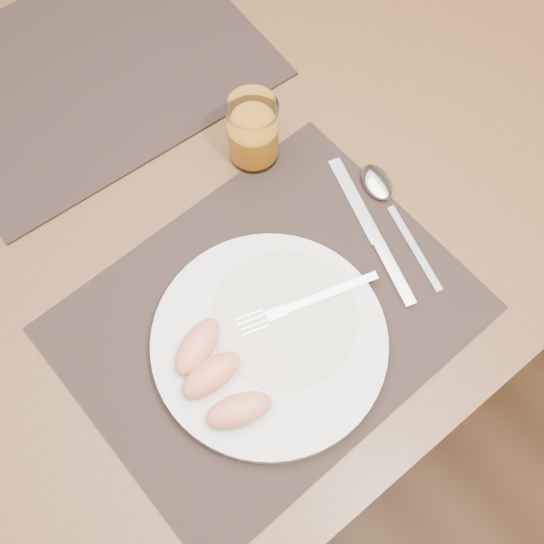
{
  "coord_description": "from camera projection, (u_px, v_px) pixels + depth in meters",
  "views": [
    {
      "loc": [
        -0.19,
        -0.44,
        1.51
      ],
      "look_at": [
        0.01,
        -0.18,
        0.77
      ],
      "focal_mm": 45.0,
      "sensor_mm": 36.0,
      "label": 1
    }
  ],
  "objects": [
    {
      "name": "plate_dressing",
      "position": [
        284.0,
        317.0,
        0.78
      ],
      "size": [
        0.17,
        0.17,
        0.0
      ],
      "color": "white",
      "rests_on": "plate"
    },
    {
      "name": "plate",
      "position": [
        269.0,
        342.0,
        0.78
      ],
      "size": [
        0.27,
        0.27,
        0.02
      ],
      "primitive_type": "cylinder",
      "color": "white",
      "rests_on": "placemat_near"
    },
    {
      "name": "juice_glass",
      "position": [
        253.0,
        134.0,
        0.85
      ],
      "size": [
        0.06,
        0.06,
        0.1
      ],
      "color": "white",
      "rests_on": "placemat_near"
    },
    {
      "name": "spoon",
      "position": [
        382.0,
        192.0,
        0.86
      ],
      "size": [
        0.07,
        0.19,
        0.01
      ],
      "color": "silver",
      "rests_on": "placemat_near"
    },
    {
      "name": "ground",
      "position": [
        218.0,
        354.0,
        1.56
      ],
      "size": [
        5.0,
        5.0,
        0.0
      ],
      "primitive_type": "plane",
      "color": "#56361D",
      "rests_on": "ground"
    },
    {
      "name": "knife",
      "position": [
        377.0,
        242.0,
        0.83
      ],
      "size": [
        0.08,
        0.22,
        0.01
      ],
      "color": "silver",
      "rests_on": "placemat_near"
    },
    {
      "name": "grapefruit_wedges",
      "position": [
        215.0,
        377.0,
        0.74
      ],
      "size": [
        0.09,
        0.14,
        0.03
      ],
      "color": "#F28E63",
      "rests_on": "plate"
    },
    {
      "name": "placemat_far",
      "position": [
        94.0,
        69.0,
        0.95
      ],
      "size": [
        0.47,
        0.37,
        0.0
      ],
      "primitive_type": "cube",
      "rotation": [
        0.0,
        0.0,
        -0.05
      ],
      "color": "#2E211D",
      "rests_on": "table"
    },
    {
      "name": "fork",
      "position": [
        296.0,
        306.0,
        0.78
      ],
      "size": [
        0.17,
        0.07,
        0.0
      ],
      "color": "silver",
      "rests_on": "plate"
    },
    {
      "name": "placemat_near",
      "position": [
        267.0,
        318.0,
        0.8
      ],
      "size": [
        0.46,
        0.36,
        0.0
      ],
      "primitive_type": "cube",
      "rotation": [
        0.0,
        0.0,
        0.03
      ],
      "color": "#2E211D",
      "rests_on": "table"
    },
    {
      "name": "table",
      "position": [
        183.0,
        213.0,
        0.95
      ],
      "size": [
        1.4,
        0.9,
        0.75
      ],
      "color": "brown",
      "rests_on": "ground"
    }
  ]
}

